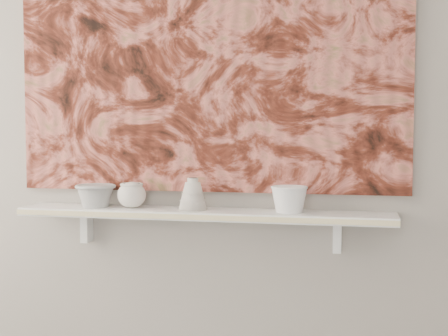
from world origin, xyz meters
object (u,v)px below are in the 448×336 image
(painting, at_px, (207,46))
(bowl_white, at_px, (289,199))
(cup_cream, at_px, (132,195))
(shelf, at_px, (202,214))
(bell_vessel, at_px, (193,194))
(bowl_grey, at_px, (96,195))

(painting, height_order, bowl_white, painting)
(cup_cream, xyz_separation_m, bowl_white, (0.60, 0.00, -0.00))
(shelf, relative_size, bell_vessel, 11.85)
(shelf, xyz_separation_m, cup_cream, (-0.28, 0.00, 0.06))
(painting, distance_m, bowl_grey, 0.71)
(cup_cream, relative_size, bowl_white, 0.81)
(shelf, bearing_deg, painting, 90.00)
(shelf, relative_size, bowl_white, 10.56)
(painting, distance_m, bowl_white, 0.65)
(bowl_grey, height_order, cup_cream, cup_cream)
(bell_vessel, bearing_deg, bowl_grey, 180.00)
(shelf, xyz_separation_m, bowl_white, (0.32, 0.00, 0.06))
(cup_cream, bearing_deg, bell_vessel, 0.00)
(painting, xyz_separation_m, bell_vessel, (-0.04, -0.08, -0.55))
(bell_vessel, height_order, bowl_white, bell_vessel)
(shelf, relative_size, painting, 0.93)
(shelf, relative_size, cup_cream, 13.00)
(bowl_white, bearing_deg, shelf, 180.00)
(cup_cream, distance_m, bell_vessel, 0.24)
(bowl_grey, distance_m, bell_vessel, 0.39)
(painting, bearing_deg, bowl_grey, -169.20)
(painting, xyz_separation_m, cup_cream, (-0.28, -0.08, -0.56))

